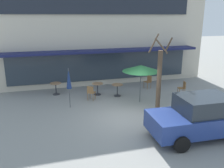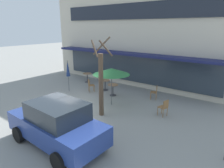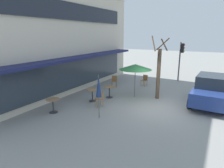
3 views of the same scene
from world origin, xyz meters
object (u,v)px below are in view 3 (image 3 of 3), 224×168
patio_umbrella_green_folded (135,67)px  cafe_chair_0 (145,80)px  cafe_table_by_tree (92,93)px  street_tree (159,71)px  parked_sedan (211,90)px  cafe_chair_2 (114,80)px  cafe_table_near_wall (53,103)px  traffic_light_pole (181,55)px  cafe_chair_1 (99,98)px  patio_umbrella_cream_folded (99,86)px  cafe_table_streetside (109,90)px

patio_umbrella_green_folded → cafe_chair_0: (3.06, 0.42, -1.50)m
cafe_table_by_tree → street_tree: (2.53, -3.37, 1.27)m
parked_sedan → cafe_chair_2: bearing=83.6°
cafe_table_near_wall → cafe_table_by_tree: size_ratio=1.00×
traffic_light_pole → cafe_chair_1: bearing=162.9°
cafe_chair_2 → patio_umbrella_cream_folded: bearing=-159.0°
cafe_chair_2 → street_tree: (-1.17, -3.81, 1.26)m
cafe_table_near_wall → street_tree: (5.07, -4.15, 1.27)m
cafe_table_near_wall → traffic_light_pole: bearing=-22.2°
cafe_table_streetside → cafe_chair_2: (2.55, 1.01, 0.01)m
parked_sedan → traffic_light_pole: (5.40, 2.79, 1.42)m
cafe_chair_0 → parked_sedan: (-2.24, -4.90, 0.35)m
cafe_table_by_tree → cafe_chair_1: 1.08m
cafe_table_by_tree → parked_sedan: 7.08m
traffic_light_pole → cafe_chair_2: bearing=138.5°
cafe_table_near_wall → cafe_chair_0: cafe_chair_0 is taller
cafe_table_by_tree → traffic_light_pole: (8.31, -3.65, 1.78)m
patio_umbrella_green_folded → cafe_table_streetside: bearing=124.2°
patio_umbrella_green_folded → parked_sedan: patio_umbrella_green_folded is taller
cafe_chair_0 → traffic_light_pole: size_ratio=0.26×
traffic_light_pole → street_tree: bearing=177.2°
parked_sedan → street_tree: (-0.39, 3.08, 0.91)m
cafe_table_near_wall → cafe_chair_2: cafe_chair_2 is taller
cafe_chair_2 → street_tree: bearing=-107.0°
cafe_table_by_tree → cafe_chair_2: bearing=6.9°
parked_sedan → cafe_table_near_wall: bearing=127.1°
cafe_table_streetside → cafe_chair_0: (4.01, -0.97, 0.01)m
patio_umbrella_green_folded → street_tree: bearing=-72.8°
patio_umbrella_green_folded → cafe_chair_1: size_ratio=2.47×
cafe_chair_2 → parked_sedan: 6.94m
cafe_chair_1 → traffic_light_pole: 9.49m
cafe_table_by_tree → traffic_light_pole: 9.25m
cafe_table_streetside → cafe_chair_0: bearing=-13.6°
street_tree → cafe_table_streetside: bearing=116.3°
parked_sedan → patio_umbrella_green_folded: bearing=100.5°
cafe_table_near_wall → cafe_chair_1: cafe_chair_1 is taller
patio_umbrella_cream_folded → traffic_light_pole: traffic_light_pole is taller
patio_umbrella_green_folded → patio_umbrella_cream_folded: size_ratio=1.00×
patio_umbrella_cream_folded → parked_sedan: (4.84, -4.72, -0.75)m
parked_sedan → street_tree: size_ratio=1.07×
street_tree → parked_sedan: bearing=-82.7°
cafe_table_streetside → cafe_chair_0: cafe_chair_0 is taller
cafe_table_near_wall → parked_sedan: (5.46, -7.22, 0.36)m
patio_umbrella_green_folded → street_tree: 1.49m
cafe_chair_2 → cafe_table_near_wall: bearing=176.9°
patio_umbrella_cream_folded → parked_sedan: size_ratio=0.52×
street_tree → traffic_light_pole: 5.82m
cafe_chair_0 → cafe_chair_1: 5.79m
cafe_table_by_tree → patio_umbrella_green_folded: (2.09, -1.96, 1.51)m
cafe_table_near_wall → cafe_table_by_tree: bearing=-17.1°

